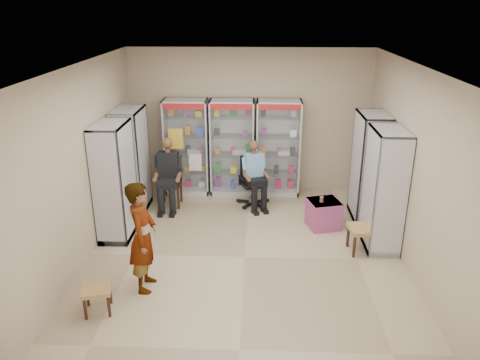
{
  "coord_description": "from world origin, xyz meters",
  "views": [
    {
      "loc": [
        0.18,
        -6.58,
        3.86
      ],
      "look_at": [
        -0.11,
        0.7,
        1.06
      ],
      "focal_mm": 35.0,
      "sensor_mm": 36.0,
      "label": 1
    }
  ],
  "objects_px": {
    "seated_shopkeeper": "(253,176)",
    "pink_trunk": "(323,214)",
    "cabinet_left_far": "(132,161)",
    "office_chair": "(253,181)",
    "cabinet_back_mid": "(232,148)",
    "woven_stool_a": "(362,239)",
    "cabinet_back_right": "(278,148)",
    "cabinet_back_left": "(187,147)",
    "cabinet_right_far": "(369,167)",
    "wooden_chair": "(170,183)",
    "woven_stool_b": "(98,299)",
    "cabinet_right_near": "(384,190)",
    "cabinet_left_near": "(115,181)",
    "standing_man": "(143,237)"
  },
  "relations": [
    {
      "from": "cabinet_back_left",
      "to": "woven_stool_a",
      "type": "height_order",
      "value": "cabinet_back_left"
    },
    {
      "from": "cabinet_right_near",
      "to": "woven_stool_a",
      "type": "relative_size",
      "value": 4.55
    },
    {
      "from": "cabinet_right_far",
      "to": "pink_trunk",
      "type": "distance_m",
      "value": 1.22
    },
    {
      "from": "pink_trunk",
      "to": "cabinet_back_left",
      "type": "bearing_deg",
      "value": 149.42
    },
    {
      "from": "pink_trunk",
      "to": "office_chair",
      "type": "bearing_deg",
      "value": 143.38
    },
    {
      "from": "cabinet_back_right",
      "to": "woven_stool_b",
      "type": "height_order",
      "value": "cabinet_back_right"
    },
    {
      "from": "cabinet_right_far",
      "to": "cabinet_left_far",
      "type": "bearing_deg",
      "value": 87.43
    },
    {
      "from": "pink_trunk",
      "to": "woven_stool_b",
      "type": "xyz_separation_m",
      "value": [
        -3.29,
        -2.62,
        -0.07
      ]
    },
    {
      "from": "cabinet_right_far",
      "to": "office_chair",
      "type": "height_order",
      "value": "cabinet_right_far"
    },
    {
      "from": "office_chair",
      "to": "standing_man",
      "type": "relative_size",
      "value": 0.62
    },
    {
      "from": "cabinet_back_mid",
      "to": "seated_shopkeeper",
      "type": "relative_size",
      "value": 1.58
    },
    {
      "from": "cabinet_right_near",
      "to": "cabinet_left_near",
      "type": "distance_m",
      "value": 4.46
    },
    {
      "from": "office_chair",
      "to": "cabinet_back_right",
      "type": "bearing_deg",
      "value": 29.96
    },
    {
      "from": "cabinet_left_far",
      "to": "woven_stool_a",
      "type": "xyz_separation_m",
      "value": [
        4.13,
        -1.54,
        -0.78
      ]
    },
    {
      "from": "cabinet_right_near",
      "to": "woven_stool_b",
      "type": "height_order",
      "value": "cabinet_right_near"
    },
    {
      "from": "cabinet_left_near",
      "to": "wooden_chair",
      "type": "distance_m",
      "value": 1.56
    },
    {
      "from": "cabinet_back_left",
      "to": "seated_shopkeeper",
      "type": "bearing_deg",
      "value": -25.92
    },
    {
      "from": "cabinet_left_near",
      "to": "woven_stool_a",
      "type": "relative_size",
      "value": 4.55
    },
    {
      "from": "seated_shopkeeper",
      "to": "pink_trunk",
      "type": "xyz_separation_m",
      "value": [
        1.29,
        -0.91,
        -0.38
      ]
    },
    {
      "from": "cabinet_left_far",
      "to": "wooden_chair",
      "type": "bearing_deg",
      "value": 106.39
    },
    {
      "from": "cabinet_back_left",
      "to": "cabinet_back_right",
      "type": "bearing_deg",
      "value": 0.0
    },
    {
      "from": "cabinet_right_far",
      "to": "standing_man",
      "type": "height_order",
      "value": "cabinet_right_far"
    },
    {
      "from": "cabinet_left_near",
      "to": "office_chair",
      "type": "height_order",
      "value": "cabinet_left_near"
    },
    {
      "from": "cabinet_back_mid",
      "to": "pink_trunk",
      "type": "xyz_separation_m",
      "value": [
        1.74,
        -1.59,
        -0.75
      ]
    },
    {
      "from": "cabinet_back_right",
      "to": "pink_trunk",
      "type": "relative_size",
      "value": 3.78
    },
    {
      "from": "cabinet_back_mid",
      "to": "cabinet_back_left",
      "type": "bearing_deg",
      "value": 180.0
    },
    {
      "from": "cabinet_back_left",
      "to": "woven_stool_b",
      "type": "height_order",
      "value": "cabinet_back_left"
    },
    {
      "from": "office_chair",
      "to": "seated_shopkeeper",
      "type": "height_order",
      "value": "seated_shopkeeper"
    },
    {
      "from": "cabinet_back_left",
      "to": "cabinet_left_far",
      "type": "distance_m",
      "value": 1.32
    },
    {
      "from": "cabinet_back_left",
      "to": "cabinet_left_far",
      "type": "bearing_deg",
      "value": -135.0
    },
    {
      "from": "cabinet_back_mid",
      "to": "office_chair",
      "type": "distance_m",
      "value": 0.92
    },
    {
      "from": "wooden_chair",
      "to": "cabinet_left_far",
      "type": "bearing_deg",
      "value": -163.61
    },
    {
      "from": "cabinet_left_far",
      "to": "office_chair",
      "type": "bearing_deg",
      "value": 97.38
    },
    {
      "from": "cabinet_right_far",
      "to": "cabinet_back_left",
      "type": "bearing_deg",
      "value": 72.25
    },
    {
      "from": "cabinet_back_right",
      "to": "wooden_chair",
      "type": "relative_size",
      "value": 2.13
    },
    {
      "from": "cabinet_left_far",
      "to": "woven_stool_b",
      "type": "bearing_deg",
      "value": 5.75
    },
    {
      "from": "cabinet_left_far",
      "to": "pink_trunk",
      "type": "bearing_deg",
      "value": 79.69
    },
    {
      "from": "cabinet_left_far",
      "to": "office_chair",
      "type": "height_order",
      "value": "cabinet_left_far"
    },
    {
      "from": "cabinet_right_near",
      "to": "office_chair",
      "type": "distance_m",
      "value": 2.71
    },
    {
      "from": "cabinet_back_right",
      "to": "seated_shopkeeper",
      "type": "relative_size",
      "value": 1.58
    },
    {
      "from": "pink_trunk",
      "to": "standing_man",
      "type": "bearing_deg",
      "value": -143.8
    },
    {
      "from": "cabinet_back_left",
      "to": "seated_shopkeeper",
      "type": "relative_size",
      "value": 1.58
    },
    {
      "from": "woven_stool_b",
      "to": "cabinet_back_left",
      "type": "bearing_deg",
      "value": 81.89
    },
    {
      "from": "cabinet_right_far",
      "to": "standing_man",
      "type": "distance_m",
      "value": 4.4
    },
    {
      "from": "cabinet_right_far",
      "to": "standing_man",
      "type": "relative_size",
      "value": 1.24
    },
    {
      "from": "seated_shopkeeper",
      "to": "pink_trunk",
      "type": "distance_m",
      "value": 1.62
    },
    {
      "from": "woven_stool_b",
      "to": "woven_stool_a",
      "type": "bearing_deg",
      "value": 24.62
    },
    {
      "from": "seated_shopkeeper",
      "to": "standing_man",
      "type": "xyz_separation_m",
      "value": [
        -1.49,
        -2.94,
        0.17
      ]
    },
    {
      "from": "cabinet_back_mid",
      "to": "cabinet_left_far",
      "type": "xyz_separation_m",
      "value": [
        -1.88,
        -0.93,
        0.0
      ]
    },
    {
      "from": "cabinet_back_right",
      "to": "cabinet_back_left",
      "type": "bearing_deg",
      "value": 180.0
    }
  ]
}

